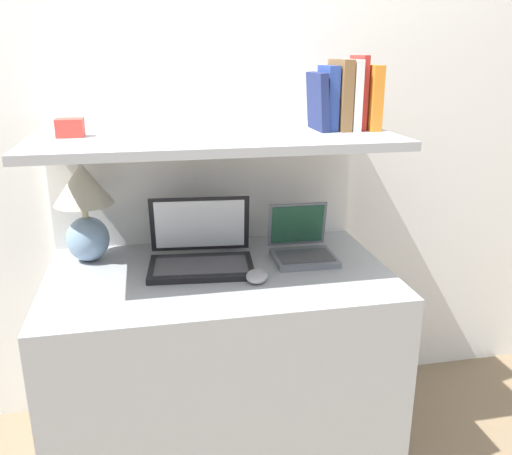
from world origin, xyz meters
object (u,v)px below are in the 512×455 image
(router_box, at_px, (232,225))
(shelf_gadget, at_px, (70,128))
(computer_mouse, at_px, (257,276))
(book_brown, at_px, (340,95))
(book_red, at_px, (358,93))
(book_white, at_px, (350,95))
(laptop_small, at_px, (302,247))
(laptop_large, at_px, (201,253))
(book_blue, at_px, (328,98))
(table_lamp, at_px, (84,204))
(book_navy, at_px, (318,102))
(book_orange, at_px, (368,97))

(router_box, xyz_separation_m, shelf_gadget, (-0.53, -0.18, 0.41))
(computer_mouse, relative_size, router_box, 0.76)
(book_brown, distance_m, shelf_gadget, 0.87)
(computer_mouse, xyz_separation_m, book_red, (0.38, 0.17, 0.56))
(computer_mouse, distance_m, book_white, 0.68)
(laptop_small, height_order, shelf_gadget, shelf_gadget)
(router_box, distance_m, book_white, 0.65)
(laptop_large, height_order, router_box, laptop_large)
(laptop_large, height_order, laptop_small, laptop_large)
(laptop_small, distance_m, book_white, 0.55)
(router_box, bearing_deg, laptop_small, -38.37)
(laptop_large, relative_size, book_brown, 1.66)
(laptop_large, xyz_separation_m, router_box, (0.14, 0.19, 0.03))
(laptop_large, bearing_deg, computer_mouse, -45.73)
(computer_mouse, distance_m, book_blue, 0.63)
(router_box, xyz_separation_m, book_white, (0.38, -0.18, 0.49))
(table_lamp, distance_m, book_navy, 0.87)
(book_navy, bearing_deg, table_lamp, 170.60)
(router_box, bearing_deg, book_red, -24.45)
(laptop_small, distance_m, book_orange, 0.57)
(book_orange, relative_size, book_brown, 0.92)
(laptop_large, distance_m, router_box, 0.23)
(laptop_small, distance_m, router_box, 0.29)
(router_box, relative_size, book_white, 0.70)
(router_box, bearing_deg, book_blue, -31.54)
(table_lamp, relative_size, computer_mouse, 2.93)
(book_blue, height_order, book_navy, book_blue)
(table_lamp, bearing_deg, book_red, -8.00)
(laptop_large, height_order, book_brown, book_brown)
(table_lamp, xyz_separation_m, router_box, (0.52, 0.05, -0.13))
(book_navy, bearing_deg, book_blue, -0.00)
(book_brown, height_order, book_blue, book_brown)
(laptop_small, relative_size, shelf_gadget, 2.78)
(table_lamp, relative_size, book_navy, 1.88)
(shelf_gadget, bearing_deg, book_white, 0.00)
(laptop_small, bearing_deg, book_white, -1.81)
(shelf_gadget, bearing_deg, book_red, 0.00)
(laptop_small, bearing_deg, laptop_large, -179.06)
(computer_mouse, height_order, book_blue, book_blue)
(laptop_large, height_order, shelf_gadget, shelf_gadget)
(router_box, distance_m, book_red, 0.67)
(laptop_large, distance_m, laptop_small, 0.37)
(router_box, height_order, book_orange, book_orange)
(book_orange, bearing_deg, book_red, 180.00)
(table_lamp, height_order, book_blue, book_blue)
(laptop_large, xyz_separation_m, book_navy, (0.40, 0.00, 0.50))
(table_lamp, bearing_deg, router_box, 5.84)
(laptop_large, bearing_deg, book_brown, 0.15)
(laptop_small, xyz_separation_m, book_navy, (0.04, -0.00, 0.51))
(computer_mouse, distance_m, book_brown, 0.66)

